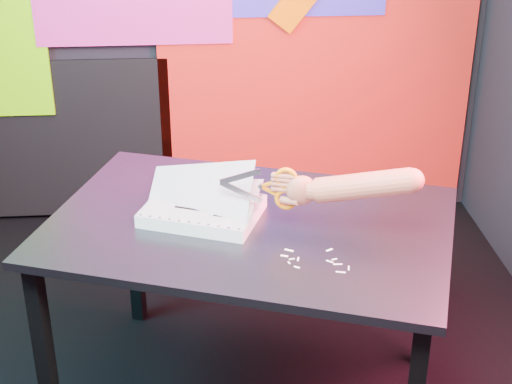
{
  "coord_description": "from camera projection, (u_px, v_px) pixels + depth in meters",
  "views": [
    {
      "loc": [
        0.06,
        -2.33,
        1.99
      ],
      "look_at": [
        0.23,
        -0.06,
        0.87
      ],
      "focal_mm": 55.0,
      "sensor_mm": 36.0,
      "label": 1
    }
  ],
  "objects": [
    {
      "name": "room",
      "position": [
        179.0,
        44.0,
        2.36
      ],
      "size": [
        3.01,
        3.01,
        2.71
      ],
      "color": "black",
      "rests_on": "ground"
    },
    {
      "name": "printout_stack",
      "position": [
        202.0,
        210.0,
        2.63
      ],
      "size": [
        0.45,
        0.39,
        0.2
      ],
      "rotation": [
        0.0,
        0.0,
        -0.36
      ],
      "color": "white",
      "rests_on": "work_table"
    },
    {
      "name": "backdrop",
      "position": [
        199.0,
        42.0,
        3.85
      ],
      "size": [
        2.88,
        0.05,
        2.08
      ],
      "color": "red",
      "rests_on": "ground"
    },
    {
      "name": "paper_clippings",
      "position": [
        313.0,
        260.0,
        2.39
      ],
      "size": [
        0.2,
        0.16,
        0.0
      ],
      "color": "white",
      "rests_on": "work_table"
    },
    {
      "name": "work_table",
      "position": [
        250.0,
        242.0,
        2.64
      ],
      "size": [
        1.54,
        1.26,
        0.75
      ],
      "rotation": [
        0.0,
        0.0,
        -0.33
      ],
      "color": "black",
      "rests_on": "ground"
    },
    {
      "name": "hand_forearm",
      "position": [
        353.0,
        186.0,
        2.44
      ],
      "size": [
        0.45,
        0.18,
        0.16
      ],
      "rotation": [
        0.0,
        0.0,
        -0.3
      ],
      "color": "#B15241",
      "rests_on": "work_table"
    },
    {
      "name": "scissors",
      "position": [
        281.0,
        188.0,
        2.5
      ],
      "size": [
        0.25,
        0.09,
        0.15
      ],
      "rotation": [
        0.0,
        0.0,
        -0.3
      ],
      "color": "silver",
      "rests_on": "printout_stack"
    }
  ]
}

